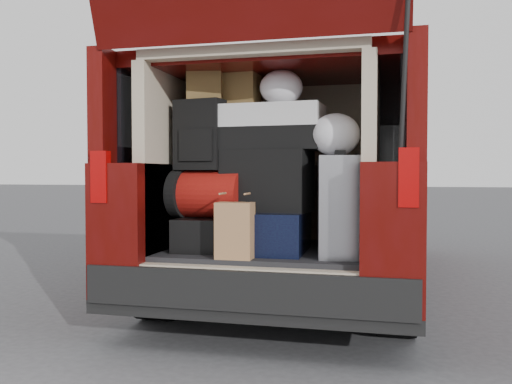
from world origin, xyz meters
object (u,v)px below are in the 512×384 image
silver_roller (339,206)px  backpack (201,135)px  black_hardshell (210,233)px  black_soft_case (267,181)px  twotone_duffel (272,128)px  kraft_bag (235,231)px  red_duffel (210,194)px  navy_hardshell (268,231)px

silver_roller → backpack: bearing=167.5°
black_hardshell → black_soft_case: size_ratio=0.98×
silver_roller → twotone_duffel: twotone_duffel is taller
kraft_bag → black_hardshell: bearing=127.3°
silver_roller → backpack: 0.99m
silver_roller → twotone_duffel: size_ratio=0.94×
black_hardshell → backpack: size_ratio=1.17×
black_soft_case → backpack: (-0.43, -0.03, 0.29)m
black_hardshell → black_soft_case: 0.51m
silver_roller → kraft_bag: (-0.57, -0.24, -0.13)m
red_duffel → backpack: backpack is taller
black_hardshell → black_soft_case: black_soft_case is taller
kraft_bag → twotone_duffel: bearing=67.9°
kraft_bag → black_soft_case: black_soft_case is taller
black_soft_case → backpack: size_ratio=1.20×
navy_hardshell → backpack: (-0.43, -0.03, 0.61)m
navy_hardshell → silver_roller: 0.49m
backpack → twotone_duffel: 0.46m
navy_hardshell → backpack: backpack is taller
backpack → twotone_duffel: (0.45, 0.05, 0.04)m
silver_roller → kraft_bag: bearing=-165.5°
silver_roller → backpack: backpack is taller
navy_hardshell → red_duffel: bearing=-176.7°
black_soft_case → twotone_duffel: size_ratio=0.84×
navy_hardshell → red_duffel: (-0.38, -0.03, 0.23)m
black_hardshell → backpack: 0.63m
backpack → kraft_bag: bearing=-35.7°
red_duffel → twotone_duffel: bearing=15.5°
backpack → silver_roller: bearing=4.6°
navy_hardshell → black_soft_case: bearing=127.3°
kraft_bag → backpack: size_ratio=0.73×
black_hardshell → black_soft_case: (0.38, 0.00, 0.34)m
twotone_duffel → black_hardshell: bearing=-174.6°
black_hardshell → red_duffel: bearing=-81.3°
navy_hardshell → twotone_duffel: size_ratio=0.92×
backpack → twotone_duffel: size_ratio=0.70×
black_hardshell → backpack: bearing=-148.9°
black_soft_case → twotone_duffel: (0.03, 0.02, 0.33)m
black_hardshell → kraft_bag: 0.43m
silver_roller → backpack: (-0.88, 0.07, 0.44)m
twotone_duffel → kraft_bag: bearing=-108.7°
kraft_bag → twotone_duffel: twotone_duffel is taller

